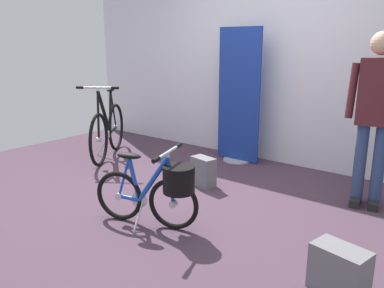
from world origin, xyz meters
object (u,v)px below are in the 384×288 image
display_bike_left (108,130)px  visitor_near_wall (375,110)px  floor_banner_stand (239,103)px  backpack_on_floor (204,172)px  handbag_on_floor (340,270)px  folding_bike_foreground (159,188)px

display_bike_left → visitor_near_wall: 3.27m
floor_banner_stand → backpack_on_floor: size_ratio=5.28×
display_bike_left → handbag_on_floor: (3.45, -1.09, -0.22)m
display_bike_left → handbag_on_floor: 3.62m
visitor_near_wall → display_bike_left: bearing=-171.8°
backpack_on_floor → folding_bike_foreground: bearing=-74.0°
floor_banner_stand → handbag_on_floor: bearing=-45.3°
visitor_near_wall → handbag_on_floor: bearing=-80.4°
floor_banner_stand → display_bike_left: (-1.46, -0.93, -0.39)m
visitor_near_wall → backpack_on_floor: size_ratio=5.00×
backpack_on_floor → floor_banner_stand: bearing=102.1°
floor_banner_stand → backpack_on_floor: 1.21m
floor_banner_stand → visitor_near_wall: size_ratio=1.06×
floor_banner_stand → display_bike_left: size_ratio=1.39×
folding_bike_foreground → visitor_near_wall: size_ratio=0.57×
folding_bike_foreground → backpack_on_floor: 1.06m
backpack_on_floor → handbag_on_floor: bearing=-29.0°
visitor_near_wall → handbag_on_floor: visitor_near_wall is taller
floor_banner_stand → folding_bike_foreground: 2.14m
visitor_near_wall → backpack_on_floor: 1.78m
folding_bike_foreground → backpack_on_floor: (-0.29, 1.01, -0.18)m
floor_banner_stand → folding_bike_foreground: floor_banner_stand is taller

